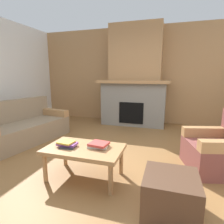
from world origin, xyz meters
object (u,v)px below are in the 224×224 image
(armchair, at_px, (219,150))
(coffee_table, at_px, (84,151))
(fireplace, at_px, (134,82))
(ottoman, at_px, (170,194))
(couch, at_px, (23,128))

(armchair, xyz_separation_m, coffee_table, (-1.75, -0.77, 0.08))
(fireplace, relative_size, armchair, 2.91)
(armchair, distance_m, ottoman, 1.30)
(fireplace, relative_size, coffee_table, 2.70)
(couch, bearing_deg, armchair, -2.18)
(couch, relative_size, armchair, 2.07)
(couch, bearing_deg, ottoman, -23.09)
(coffee_table, xyz_separation_m, ottoman, (1.09, -0.34, -0.18))
(coffee_table, relative_size, ottoman, 1.92)
(fireplace, distance_m, couch, 3.00)
(armchair, bearing_deg, coffee_table, -156.23)
(fireplace, xyz_separation_m, armchair, (1.66, -2.26, -0.87))
(armchair, xyz_separation_m, ottoman, (-0.67, -1.11, -0.09))
(couch, distance_m, coffee_table, 2.06)
(fireplace, height_order, ottoman, fireplace)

